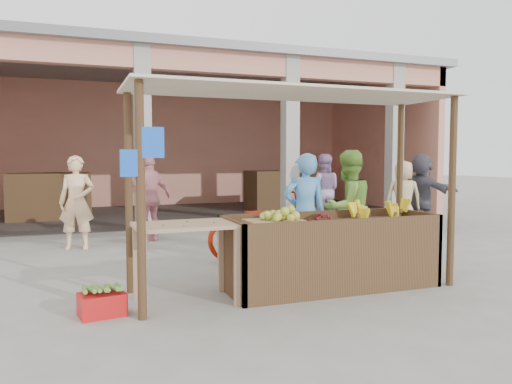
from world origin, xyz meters
name	(u,v)px	position (x,y,z in m)	size (l,w,h in m)	color
ground	(293,291)	(0.00, 0.00, 0.00)	(60.00, 60.00, 0.00)	slate
market_building	(164,119)	(0.05, 8.93, 2.70)	(14.40, 6.40, 4.20)	tan
fruit_stall	(330,255)	(0.50, 0.00, 0.40)	(2.60, 0.95, 0.80)	#4E371F
stall_awning	(291,126)	(-0.01, 0.06, 1.98)	(4.09, 1.35, 2.39)	#4E371F
banana_heap	(377,213)	(1.21, 0.05, 0.89)	(0.97, 0.53, 0.18)	yellow
melon_tray	(276,218)	(-0.22, 0.03, 0.89)	(0.67, 0.58, 0.18)	#A48655
berry_heap	(322,218)	(0.36, -0.04, 0.87)	(0.46, 0.38, 0.15)	maroon
side_table	(185,236)	(-1.33, -0.04, 0.74)	(1.10, 0.74, 0.88)	#A28161
papaya_pile	(185,214)	(-1.33, -0.04, 0.99)	(0.72, 0.41, 0.21)	#4A7F29
red_crate	(102,304)	(-2.22, -0.19, 0.12)	(0.45, 0.32, 0.23)	red
plantain_bundle	(102,290)	(-2.22, -0.19, 0.27)	(0.37, 0.26, 0.07)	olive
produce_sacks	(298,213)	(2.60, 5.36, 0.28)	(0.75, 0.70, 0.57)	maroon
vendor_blue	(305,209)	(0.57, 0.86, 0.89)	(0.66, 0.49, 1.77)	#4F9ADC
vendor_green	(348,205)	(1.33, 0.98, 0.90)	(0.87, 0.50, 1.80)	#81BB43
motorcycle	(269,224)	(0.44, 1.91, 0.55)	(2.11, 0.73, 1.10)	maroon
shopper_b	(149,195)	(-1.09, 4.17, 0.90)	(1.05, 0.56, 1.79)	#D7868D
shopper_c	(403,193)	(4.10, 3.37, 0.85)	(0.82, 0.53, 1.70)	tan
shopper_d	(422,190)	(4.77, 3.61, 0.89)	(1.64, 0.68, 1.78)	#494753
shopper_e	(77,200)	(-2.40, 3.84, 0.85)	(0.63, 0.48, 1.71)	#F6C491
shopper_f	(323,187)	(3.00, 4.87, 0.92)	(0.90, 0.52, 1.84)	#9D7CAA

